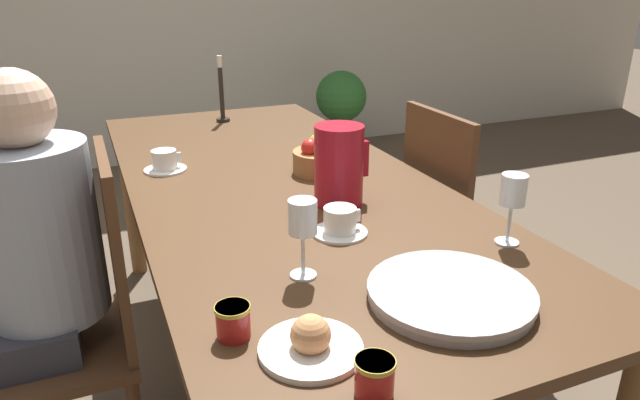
{
  "coord_description": "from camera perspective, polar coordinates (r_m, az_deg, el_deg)",
  "views": [
    {
      "loc": [
        -0.55,
        -1.63,
        1.36
      ],
      "look_at": [
        0.0,
        -0.33,
        0.81
      ],
      "focal_mm": 32.0,
      "sensor_mm": 36.0,
      "label": 1
    }
  ],
  "objects": [
    {
      "name": "potted_plant",
      "position": [
        4.42,
        2.12,
        9.58
      ],
      "size": [
        0.39,
        0.39,
        0.71
      ],
      "color": "beige",
      "rests_on": "ground_plane"
    },
    {
      "name": "fruit_bowl",
      "position": [
        1.88,
        0.08,
        4.25
      ],
      "size": [
        0.19,
        0.19,
        0.12
      ],
      "color": "#9E6B3D",
      "rests_on": "dining_table"
    },
    {
      "name": "wine_glass_water",
      "position": [
        1.42,
        18.74,
        0.62
      ],
      "size": [
        0.06,
        0.06,
        0.18
      ],
      "color": "white",
      "rests_on": "dining_table"
    },
    {
      "name": "dining_table",
      "position": [
        1.85,
        -3.92,
        -0.57
      ],
      "size": [
        0.92,
        2.17,
        0.76
      ],
      "color": "#472D19",
      "rests_on": "ground_plane"
    },
    {
      "name": "ground_plane",
      "position": [
        2.19,
        -3.46,
        -16.99
      ],
      "size": [
        20.0,
        20.0,
        0.0
      ],
      "primitive_type": "plane",
      "color": "brown"
    },
    {
      "name": "jam_jar_amber",
      "position": [
        1.05,
        -8.69,
        -11.75
      ],
      "size": [
        0.06,
        0.06,
        0.06
      ],
      "color": "#A81E1E",
      "rests_on": "dining_table"
    },
    {
      "name": "jam_jar_red",
      "position": [
        0.92,
        5.48,
        -17.07
      ],
      "size": [
        0.06,
        0.06,
        0.06
      ],
      "color": "#A81E1E",
      "rests_on": "dining_table"
    },
    {
      "name": "serving_tray",
      "position": [
        1.18,
        12.91,
        -9.14
      ],
      "size": [
        0.33,
        0.33,
        0.03
      ],
      "color": "#9E9EA3",
      "rests_on": "dining_table"
    },
    {
      "name": "wine_glass_juice",
      "position": [
        1.19,
        -1.75,
        -2.2
      ],
      "size": [
        0.06,
        0.06,
        0.18
      ],
      "color": "white",
      "rests_on": "dining_table"
    },
    {
      "name": "red_pitcher",
      "position": [
        1.59,
        1.9,
        3.5
      ],
      "size": [
        0.16,
        0.14,
        0.23
      ],
      "color": "#A31423",
      "rests_on": "dining_table"
    },
    {
      "name": "teacup_across",
      "position": [
        1.97,
        -15.26,
        3.7
      ],
      "size": [
        0.14,
        0.14,
        0.07
      ],
      "color": "white",
      "rests_on": "dining_table"
    },
    {
      "name": "candlestick_tall",
      "position": [
        2.6,
        -9.8,
        10.12
      ],
      "size": [
        0.06,
        0.06,
        0.29
      ],
      "color": "black",
      "rests_on": "dining_table"
    },
    {
      "name": "chair_opposite",
      "position": [
        2.12,
        13.7,
        -3.29
      ],
      "size": [
        0.42,
        0.42,
        0.95
      ],
      "rotation": [
        0.0,
        0.0,
        -1.57
      ],
      "color": "#51331E",
      "rests_on": "ground_plane"
    },
    {
      "name": "teacup_near_person",
      "position": [
        1.43,
        2.01,
        -2.27
      ],
      "size": [
        0.14,
        0.14,
        0.07
      ],
      "color": "white",
      "rests_on": "dining_table"
    },
    {
      "name": "person_seated",
      "position": [
        1.64,
        -27.21,
        -5.21
      ],
      "size": [
        0.39,
        0.41,
        1.17
      ],
      "rotation": [
        0.0,
        0.0,
        1.57
      ],
      "color": "#33333D",
      "rests_on": "ground_plane"
    },
    {
      "name": "bread_plate",
      "position": [
        1.01,
        -0.94,
        -14.03
      ],
      "size": [
        0.18,
        0.18,
        0.07
      ],
      "color": "white",
      "rests_on": "dining_table"
    },
    {
      "name": "chair_person_side",
      "position": [
        1.7,
        -22.99,
        -11.12
      ],
      "size": [
        0.42,
        0.42,
        0.95
      ],
      "rotation": [
        0.0,
        0.0,
        1.57
      ],
      "color": "#51331E",
      "rests_on": "ground_plane"
    }
  ]
}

